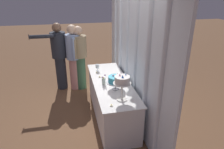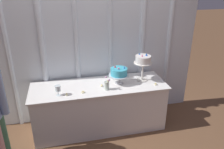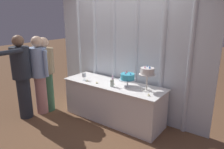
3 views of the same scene
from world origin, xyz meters
name	(u,v)px [view 1 (image 1 of 3)]	position (x,y,z in m)	size (l,w,h in m)	color
ground_plane	(106,116)	(0.00, 0.00, 0.00)	(24.00, 24.00, 0.00)	brown
draped_curtain	(133,42)	(0.02, 0.50, 1.51)	(3.47, 0.16, 2.90)	silver
cake_table	(111,99)	(0.00, 0.10, 0.38)	(2.06, 0.68, 0.76)	white
cake_display_nearleft	(116,80)	(0.31, 0.12, 0.94)	(0.32, 0.32, 0.29)	silver
cake_display_nearright	(122,81)	(0.70, 0.13, 1.08)	(0.29, 0.29, 0.46)	silver
wine_glass	(97,66)	(-0.61, -0.07, 0.86)	(0.08, 0.08, 0.15)	silver
flower_vase	(104,81)	(0.09, -0.06, 0.84)	(0.08, 0.09, 0.20)	#B2C1B2
tealight_far_left	(97,73)	(-0.49, -0.11, 0.77)	(0.04, 0.04, 0.04)	beige
tealight_near_left	(100,77)	(-0.26, -0.08, 0.76)	(0.05, 0.05, 0.03)	beige
tealight_near_right	(109,82)	(0.03, 0.06, 0.77)	(0.04, 0.04, 0.03)	beige
tealight_far_right	(111,105)	(0.85, -0.07, 0.77)	(0.04, 0.04, 0.03)	beige
guest_man_pink_jacket	(79,56)	(-1.40, -0.40, 0.86)	(0.51, 0.51, 1.60)	#3D6B4C
guest_man_dark_suit	(74,55)	(-1.41, -0.54, 0.89)	(0.51, 0.37, 1.64)	#D6938E
guest_girl_blue_dress	(59,54)	(-1.50, -0.88, 0.92)	(0.51, 0.84, 1.67)	#282D38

